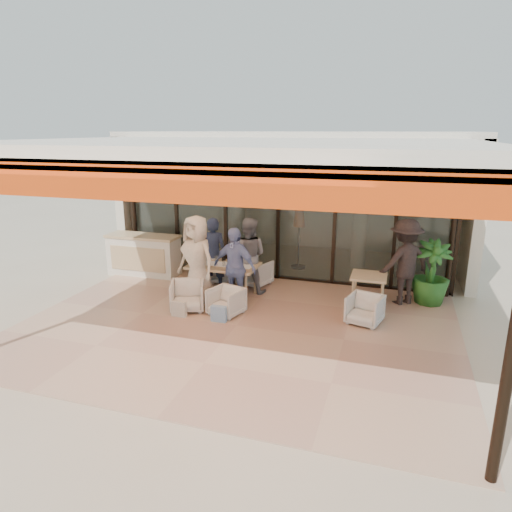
# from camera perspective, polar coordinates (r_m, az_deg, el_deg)

# --- Properties ---
(ground) EXTENTS (70.00, 70.00, 0.00)m
(ground) POSITION_cam_1_polar(r_m,az_deg,el_deg) (8.68, -2.45, -8.81)
(ground) COLOR #C6B293
(ground) RESTS_ON ground
(terrace_floor) EXTENTS (8.00, 6.00, 0.01)m
(terrace_floor) POSITION_cam_1_polar(r_m,az_deg,el_deg) (8.68, -2.45, -8.78)
(terrace_floor) COLOR tan
(terrace_floor) RESTS_ON ground
(terrace_structure) EXTENTS (8.00, 6.00, 3.40)m
(terrace_structure) POSITION_cam_1_polar(r_m,az_deg,el_deg) (7.67, -3.42, 13.07)
(terrace_structure) COLOR silver
(terrace_structure) RESTS_ON ground
(glass_storefront) EXTENTS (8.08, 0.10, 3.20)m
(glass_storefront) POSITION_cam_1_polar(r_m,az_deg,el_deg) (10.95, 2.82, 5.12)
(glass_storefront) COLOR #9EADA3
(glass_storefront) RESTS_ON ground
(interior_block) EXTENTS (9.05, 3.62, 3.52)m
(interior_block) POSITION_cam_1_polar(r_m,az_deg,el_deg) (13.10, 5.51, 9.55)
(interior_block) COLOR silver
(interior_block) RESTS_ON ground
(host_counter) EXTENTS (1.85, 0.65, 1.04)m
(host_counter) POSITION_cam_1_polar(r_m,az_deg,el_deg) (11.84, -13.85, 0.16)
(host_counter) COLOR silver
(host_counter) RESTS_ON ground
(dining_table) EXTENTS (1.50, 0.90, 0.93)m
(dining_table) POSITION_cam_1_polar(r_m,az_deg,el_deg) (9.96, -4.10, -1.37)
(dining_table) COLOR #CFB67E
(dining_table) RESTS_ON ground
(chair_far_left) EXTENTS (0.73, 0.71, 0.59)m
(chair_far_left) POSITION_cam_1_polar(r_m,az_deg,el_deg) (11.06, -4.28, -1.76)
(chair_far_left) COLOR silver
(chair_far_left) RESTS_ON ground
(chair_far_right) EXTENTS (0.82, 0.79, 0.68)m
(chair_far_right) POSITION_cam_1_polar(r_m,az_deg,el_deg) (10.78, -0.12, -1.95)
(chair_far_right) COLOR silver
(chair_far_right) RESTS_ON ground
(chair_near_left) EXTENTS (0.84, 0.82, 0.68)m
(chair_near_left) POSITION_cam_1_polar(r_m,az_deg,el_deg) (9.40, -8.56, -4.77)
(chair_near_left) COLOR silver
(chair_near_left) RESTS_ON ground
(chair_near_right) EXTENTS (0.74, 0.71, 0.62)m
(chair_near_right) POSITION_cam_1_polar(r_m,az_deg,el_deg) (9.09, -3.76, -5.56)
(chair_near_right) COLOR silver
(chair_near_right) RESTS_ON ground
(diner_navy) EXTENTS (0.67, 0.50, 1.68)m
(diner_navy) POSITION_cam_1_polar(r_m,az_deg,el_deg) (10.47, -5.34, 0.30)
(diner_navy) COLOR #1B243C
(diner_navy) RESTS_ON ground
(diner_grey) EXTENTS (0.89, 0.73, 1.72)m
(diner_grey) POSITION_cam_1_polar(r_m,az_deg,el_deg) (10.17, -0.98, 0.05)
(diner_grey) COLOR slate
(diner_grey) RESTS_ON ground
(diner_cream) EXTENTS (1.07, 0.87, 1.88)m
(diner_cream) POSITION_cam_1_polar(r_m,az_deg,el_deg) (9.65, -7.42, -0.46)
(diner_cream) COLOR beige
(diner_cream) RESTS_ON ground
(diner_periwinkle) EXTENTS (1.06, 0.63, 1.69)m
(diner_periwinkle) POSITION_cam_1_polar(r_m,az_deg,el_deg) (9.36, -2.72, -1.46)
(diner_periwinkle) COLOR #7380C0
(diner_periwinkle) RESTS_ON ground
(tote_bag_cream) EXTENTS (0.30, 0.10, 0.34)m
(tote_bag_cream) POSITION_cam_1_polar(r_m,az_deg,el_deg) (9.13, -9.62, -6.59)
(tote_bag_cream) COLOR silver
(tote_bag_cream) RESTS_ON ground
(tote_bag_blue) EXTENTS (0.30, 0.10, 0.34)m
(tote_bag_blue) POSITION_cam_1_polar(r_m,az_deg,el_deg) (8.80, -4.69, -7.29)
(tote_bag_blue) COLOR #99BFD8
(tote_bag_blue) RESTS_ON ground
(side_table) EXTENTS (0.70, 0.70, 0.74)m
(side_table) POSITION_cam_1_polar(r_m,az_deg,el_deg) (9.51, 13.92, -2.94)
(side_table) COLOR #CFB67E
(side_table) RESTS_ON ground
(side_chair) EXTENTS (0.73, 0.70, 0.63)m
(side_chair) POSITION_cam_1_polar(r_m,az_deg,el_deg) (8.91, 13.44, -6.38)
(side_chair) COLOR silver
(side_chair) RESTS_ON ground
(standing_woman) EXTENTS (1.36, 1.24, 1.83)m
(standing_woman) POSITION_cam_1_polar(r_m,az_deg,el_deg) (9.96, 18.09, -0.74)
(standing_woman) COLOR black
(standing_woman) RESTS_ON ground
(potted_palm) EXTENTS (0.93, 0.93, 1.37)m
(potted_palm) POSITION_cam_1_polar(r_m,az_deg,el_deg) (10.20, 21.07, -2.00)
(potted_palm) COLOR #1E5919
(potted_palm) RESTS_ON ground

